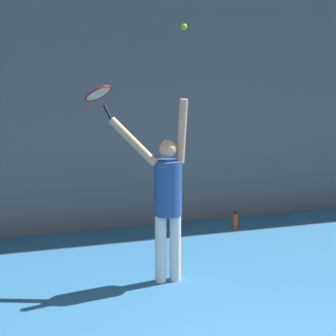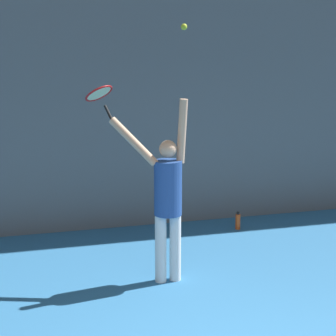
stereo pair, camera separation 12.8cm
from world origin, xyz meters
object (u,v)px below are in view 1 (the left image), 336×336
tennis_ball (184,27)px  water_bottle (235,221)px  tennis_player (167,195)px  tennis_racket (99,95)px

tennis_ball → water_bottle: size_ratio=0.26×
tennis_player → tennis_racket: (-0.65, 0.48, 1.09)m
tennis_ball → water_bottle: 3.42m
tennis_racket → water_bottle: 3.11m
tennis_racket → tennis_ball: 1.23m
tennis_racket → tennis_ball: (0.82, -0.54, 0.74)m
tennis_player → tennis_racket: tennis_racket is taller
tennis_ball → water_bottle: tennis_ball is taller
tennis_player → tennis_racket: 1.36m
tennis_racket → tennis_player: bearing=-36.3°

